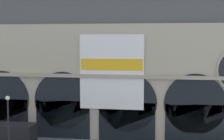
{
  "coord_description": "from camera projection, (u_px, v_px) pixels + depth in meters",
  "views": [
    {
      "loc": [
        8.19,
        -34.74,
        12.55
      ],
      "look_at": [
        2.23,
        5.0,
        8.81
      ],
      "focal_mm": 52.9,
      "sensor_mm": 36.0,
      "label": 1
    }
  ],
  "objects": [
    {
      "name": "box_truck_midwest",
      "position": [
        3.0,
        136.0,
        37.11
      ],
      "size": [
        7.5,
        2.91,
        3.12
      ],
      "color": "orange",
      "rests_on": "ground"
    },
    {
      "name": "station_building",
      "position": [
        98.0,
        68.0,
        43.07
      ],
      "size": [
        42.41,
        5.29,
        18.18
      ],
      "color": "#B2A891",
      "rests_on": "ground"
    },
    {
      "name": "street_lamp_quayside",
      "position": [
        8.0,
        120.0,
        33.31
      ],
      "size": [
        0.44,
        0.44,
        6.9
      ],
      "color": "black",
      "rests_on": "ground"
    }
  ]
}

